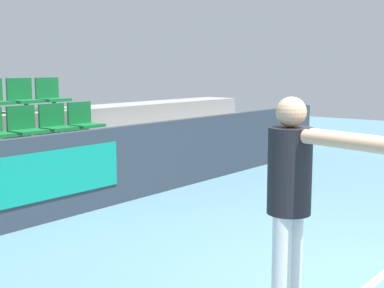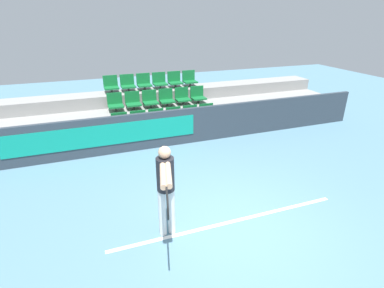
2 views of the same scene
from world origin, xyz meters
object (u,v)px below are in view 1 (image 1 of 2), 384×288
(stadium_chair_11, at_px, (84,121))
(stadium_chair_16, at_px, (23,97))
(stadium_chair_17, at_px, (51,95))
(tennis_player, at_px, (298,196))
(stadium_chair_5, at_px, (120,149))
(stadium_chair_2, at_px, (28,164))
(stadium_chair_4, at_px, (93,153))
(stadium_chair_3, at_px, (62,158))
(stadium_chair_10, at_px, (56,123))
(stadium_chair_9, at_px, (25,126))

(stadium_chair_11, relative_size, stadium_chair_16, 1.00)
(stadium_chair_17, distance_m, tennis_player, 6.70)
(tennis_player, bearing_deg, stadium_chair_11, 77.51)
(stadium_chair_11, bearing_deg, stadium_chair_5, -90.00)
(stadium_chair_11, xyz_separation_m, tennis_player, (-2.60, -5.30, 0.02))
(stadium_chair_11, xyz_separation_m, stadium_chair_16, (-0.56, 0.86, 0.39))
(stadium_chair_2, bearing_deg, stadium_chair_16, 57.03)
(stadium_chair_4, distance_m, stadium_chair_5, 0.56)
(stadium_chair_11, relative_size, tennis_player, 0.32)
(stadium_chair_3, relative_size, stadium_chair_5, 1.00)
(stadium_chair_11, height_order, tennis_player, tennis_player)
(stadium_chair_16, relative_size, stadium_chair_17, 1.00)
(stadium_chair_3, height_order, stadium_chair_10, stadium_chair_10)
(stadium_chair_2, distance_m, stadium_chair_16, 2.19)
(stadium_chair_11, bearing_deg, stadium_chair_2, -152.80)
(stadium_chair_5, height_order, stadium_chair_16, stadium_chair_16)
(stadium_chair_9, distance_m, stadium_chair_16, 1.10)
(stadium_chair_4, height_order, stadium_chair_10, stadium_chair_10)
(stadium_chair_3, xyz_separation_m, stadium_chair_16, (0.56, 1.72, 0.78))
(stadium_chair_17, height_order, tennis_player, stadium_chair_17)
(stadium_chair_16, bearing_deg, stadium_chair_3, -107.97)
(stadium_chair_11, bearing_deg, stadium_chair_3, -142.38)
(stadium_chair_10, relative_size, stadium_chair_11, 1.00)
(stadium_chair_3, height_order, stadium_chair_17, stadium_chair_17)
(stadium_chair_16, bearing_deg, stadium_chair_5, -72.03)
(stadium_chair_16, bearing_deg, tennis_player, -108.34)
(stadium_chair_16, distance_m, stadium_chair_17, 0.56)
(stadium_chair_5, bearing_deg, stadium_chair_16, 107.97)
(stadium_chair_5, height_order, stadium_chair_17, stadium_chair_17)
(stadium_chair_5, relative_size, stadium_chair_11, 1.00)
(stadium_chair_16, xyz_separation_m, tennis_player, (-2.04, -6.16, -0.37))
(stadium_chair_5, bearing_deg, stadium_chair_2, 180.00)
(stadium_chair_5, distance_m, stadium_chair_10, 1.10)
(stadium_chair_9, bearing_deg, stadium_chair_2, -122.97)
(stadium_chair_9, distance_m, stadium_chair_11, 1.11)
(stadium_chair_9, height_order, stadium_chair_17, stadium_chair_17)
(stadium_chair_3, xyz_separation_m, stadium_chair_9, (0.00, 0.86, 0.39))
(stadium_chair_5, bearing_deg, stadium_chair_4, 180.00)
(stadium_chair_9, bearing_deg, stadium_chair_5, -37.62)
(tennis_player, bearing_deg, stadium_chair_4, 78.94)
(stadium_chair_2, distance_m, stadium_chair_5, 1.67)
(stadium_chair_5, distance_m, stadium_chair_9, 1.46)
(stadium_chair_11, distance_m, stadium_chair_16, 1.10)
(stadium_chair_5, distance_m, stadium_chair_17, 1.89)
(stadium_chair_4, xyz_separation_m, stadium_chair_10, (0.00, 0.86, 0.39))
(stadium_chair_4, xyz_separation_m, tennis_player, (-2.04, -4.44, 0.41))
(stadium_chair_5, bearing_deg, stadium_chair_17, 90.00)
(stadium_chair_3, distance_m, stadium_chair_9, 0.94)
(stadium_chair_2, bearing_deg, stadium_chair_3, 0.00)
(stadium_chair_9, bearing_deg, stadium_chair_16, 57.03)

